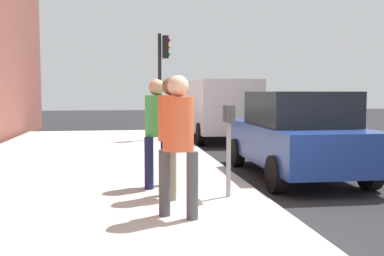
% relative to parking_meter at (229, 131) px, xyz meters
% --- Properties ---
extents(ground_plane, '(80.00, 80.00, 0.00)m').
position_rel_parking_meter_xyz_m(ground_plane, '(-1.46, -0.58, -1.17)').
color(ground_plane, '#232326').
rests_on(ground_plane, ground).
extents(sidewalk_slab, '(28.00, 6.00, 0.15)m').
position_rel_parking_meter_xyz_m(sidewalk_slab, '(-1.46, 2.42, -1.09)').
color(sidewalk_slab, '#B7B2A8').
rests_on(sidewalk_slab, ground_plane).
extents(parking_meter, '(0.36, 0.12, 1.41)m').
position_rel_parking_meter_xyz_m(parking_meter, '(0.00, 0.00, 0.00)').
color(parking_meter, gray).
rests_on(parking_meter, sidewalk_slab).
extents(pedestrian_at_meter, '(0.55, 0.40, 1.83)m').
position_rel_parking_meter_xyz_m(pedestrian_at_meter, '(0.10, 0.87, 0.08)').
color(pedestrian_at_meter, '#726656').
rests_on(pedestrian_at_meter, sidewalk_slab).
extents(pedestrian_bystander, '(0.40, 0.48, 1.82)m').
position_rel_parking_meter_xyz_m(pedestrian_bystander, '(-1.03, 0.91, 0.07)').
color(pedestrian_bystander, '#47474C').
rests_on(pedestrian_bystander, sidewalk_slab).
extents(parking_officer, '(0.42, 0.44, 1.83)m').
position_rel_parking_meter_xyz_m(parking_officer, '(0.87, 1.03, 0.07)').
color(parking_officer, '#191E4C').
rests_on(parking_officer, sidewalk_slab).
extents(parked_sedan_near, '(4.43, 2.03, 1.77)m').
position_rel_parking_meter_xyz_m(parked_sedan_near, '(2.12, -1.93, -0.27)').
color(parked_sedan_near, navy).
rests_on(parked_sedan_near, ground_plane).
extents(parked_van_far, '(5.26, 2.25, 2.18)m').
position_rel_parking_meter_xyz_m(parked_van_far, '(9.53, -1.93, 0.09)').
color(parked_van_far, silver).
rests_on(parked_van_far, ground_plane).
extents(traffic_signal, '(0.24, 0.44, 3.60)m').
position_rel_parking_meter_xyz_m(traffic_signal, '(8.67, 0.24, 1.41)').
color(traffic_signal, black).
rests_on(traffic_signal, sidewalk_slab).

